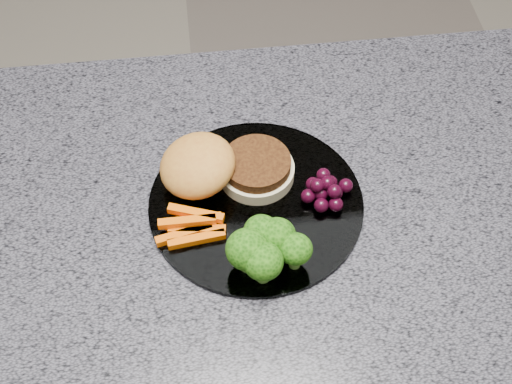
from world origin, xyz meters
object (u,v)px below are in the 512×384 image
at_px(island_cabinet, 218,379).
at_px(grape_bunch, 326,190).
at_px(burger, 219,169).
at_px(plate, 256,203).

height_order(island_cabinet, grape_bunch, grape_bunch).
relative_size(island_cabinet, burger, 6.48).
distance_m(plate, burger, 0.06).
bearing_deg(plate, grape_bunch, -1.06).
xyz_separation_m(plate, grape_bunch, (0.08, -0.00, 0.02)).
bearing_deg(grape_bunch, burger, 162.09).
relative_size(plate, burger, 1.40).
xyz_separation_m(burger, grape_bunch, (0.13, -0.04, -0.01)).
relative_size(island_cabinet, plate, 4.62).
bearing_deg(island_cabinet, plate, 15.87).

